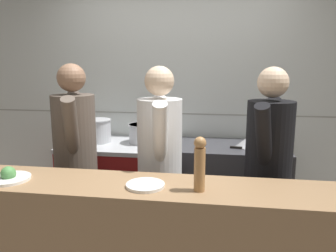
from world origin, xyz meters
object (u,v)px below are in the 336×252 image
object	(u,v)px
mixing_bowl_steel	(247,142)
chef_head_cook	(76,156)
plated_dish_main	(9,177)
chef_line	(268,168)
oven_range	(120,185)
chefs_knife	(246,149)
stock_pot	(98,130)
sauce_pot	(143,133)
pepper_mill	(200,163)
plated_dish_appetiser	(145,185)
chef_sous	(160,163)

from	to	relation	value
mixing_bowl_steel	chef_head_cook	bearing A→B (deg)	-155.68
plated_dish_main	chef_line	bearing A→B (deg)	21.18
oven_range	chefs_knife	bearing A→B (deg)	-5.32
stock_pot	sauce_pot	size ratio (longest dim) A/B	0.94
pepper_mill	plated_dish_main	bearing A→B (deg)	-179.99
chefs_knife	mixing_bowl_steel	bearing A→B (deg)	76.36
plated_dish_appetiser	mixing_bowl_steel	bearing A→B (deg)	61.93
plated_dish_appetiser	chef_head_cook	bearing A→B (deg)	137.81
plated_dish_main	plated_dish_appetiser	distance (m)	0.86
sauce_pot	pepper_mill	xyz separation A→B (m)	(0.65, -1.40, 0.14)
mixing_bowl_steel	plated_dish_main	world-z (taller)	plated_dish_main
mixing_bowl_steel	plated_dish_appetiser	xyz separation A→B (m)	(-0.70, -1.31, 0.03)
mixing_bowl_steel	chef_line	size ratio (longest dim) A/B	0.13
stock_pot	chef_line	world-z (taller)	chef_line
plated_dish_main	sauce_pot	bearing A→B (deg)	69.18
sauce_pot	chef_line	size ratio (longest dim) A/B	0.18
stock_pot	chef_line	bearing A→B (deg)	-24.70
mixing_bowl_steel	chef_sous	xyz separation A→B (m)	(-0.72, -0.71, -0.02)
plated_dish_appetiser	chef_line	distance (m)	1.01
oven_range	sauce_pot	bearing A→B (deg)	11.88
sauce_pot	chef_head_cook	bearing A→B (deg)	-119.04
chefs_knife	plated_dish_appetiser	world-z (taller)	plated_dish_appetiser
chef_head_cook	plated_dish_main	bearing A→B (deg)	-119.92
oven_range	stock_pot	xyz separation A→B (m)	(-0.23, 0.02, 0.57)
oven_range	stock_pot	size ratio (longest dim) A/B	3.99
oven_range	chef_sous	world-z (taller)	chef_sous
oven_range	pepper_mill	world-z (taller)	pepper_mill
chefs_knife	plated_dish_main	size ratio (longest dim) A/B	1.34
plated_dish_main	chef_head_cook	size ratio (longest dim) A/B	0.15
stock_pot	plated_dish_appetiser	xyz separation A→B (m)	(0.79, -1.35, -0.03)
plated_dish_main	chef_line	distance (m)	1.77
chefs_knife	chef_line	world-z (taller)	chef_line
pepper_mill	chef_line	distance (m)	0.82
plated_dish_appetiser	plated_dish_main	bearing A→B (deg)	-178.82
mixing_bowl_steel	chef_line	bearing A→B (deg)	-82.35
plated_dish_appetiser	chef_sous	world-z (taller)	chef_sous
oven_range	plated_dish_appetiser	size ratio (longest dim) A/B	4.86
plated_dish_main	chef_line	world-z (taller)	chef_line
oven_range	chefs_knife	distance (m)	1.33
chef_head_cook	chef_sous	xyz separation A→B (m)	(0.71, -0.06, -0.01)
mixing_bowl_steel	oven_range	bearing A→B (deg)	178.78
oven_range	pepper_mill	xyz separation A→B (m)	(0.88, -1.35, 0.69)
stock_pot	chef_sous	world-z (taller)	chef_sous
plated_dish_main	chef_sous	size ratio (longest dim) A/B	0.16
plated_dish_main	plated_dish_appetiser	xyz separation A→B (m)	(0.86, 0.02, -0.01)
chefs_knife	chef_sous	distance (m)	0.93
mixing_bowl_steel	chefs_knife	size ratio (longest dim) A/B	0.64
chef_head_cook	chef_line	size ratio (longest dim) A/B	1.01
chef_sous	pepper_mill	bearing A→B (deg)	-72.00
oven_range	stock_pot	distance (m)	0.61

